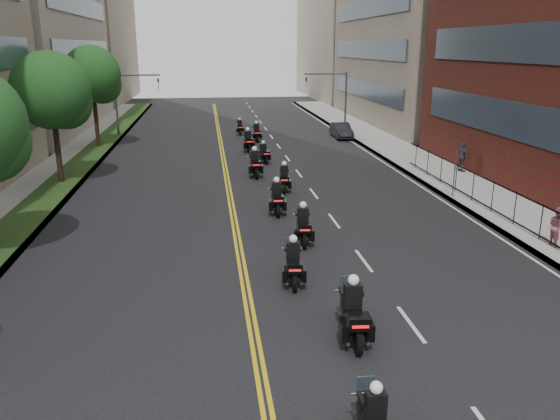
# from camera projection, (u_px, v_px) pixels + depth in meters

# --- Properties ---
(sidewalk_right) EXTENTS (4.00, 90.00, 0.15)m
(sidewalk_right) POSITION_uv_depth(u_px,v_px,m) (430.00, 168.00, 36.17)
(sidewalk_right) COLOR gray
(sidewalk_right) RESTS_ON ground
(sidewalk_left) EXTENTS (4.00, 90.00, 0.15)m
(sidewalk_left) POSITION_uv_depth(u_px,v_px,m) (52.00, 180.00, 33.12)
(sidewalk_left) COLOR gray
(sidewalk_left) RESTS_ON ground
(grass_strip) EXTENTS (2.00, 90.00, 0.04)m
(grass_strip) POSITION_uv_depth(u_px,v_px,m) (66.00, 178.00, 33.19)
(grass_strip) COLOR #183312
(grass_strip) RESTS_ON sidewalk_left
(building_right_far) EXTENTS (15.00, 28.00, 26.00)m
(building_right_far) POSITION_uv_depth(u_px,v_px,m) (360.00, 11.00, 83.94)
(building_right_far) COLOR #A29682
(building_right_far) RESTS_ON ground
(building_left_far) EXTENTS (16.00, 28.00, 26.00)m
(building_left_far) POSITION_uv_depth(u_px,v_px,m) (66.00, 9.00, 78.41)
(building_left_far) COLOR gray
(building_left_far) RESTS_ON ground
(iron_fence) EXTENTS (0.05, 28.00, 1.50)m
(iron_fence) POSITION_uv_depth(u_px,v_px,m) (527.00, 215.00, 23.47)
(iron_fence) COLOR black
(iron_fence) RESTS_ON sidewalk_right
(street_trees) EXTENTS (4.40, 38.40, 7.98)m
(street_trees) POSITION_uv_depth(u_px,v_px,m) (25.00, 106.00, 25.71)
(street_trees) COLOR black
(street_trees) RESTS_ON ground
(traffic_signal_right) EXTENTS (4.09, 0.20, 5.60)m
(traffic_signal_right) POSITION_uv_depth(u_px,v_px,m) (336.00, 92.00, 50.94)
(traffic_signal_right) COLOR #3F3F44
(traffic_signal_right) RESTS_ON ground
(traffic_signal_left) EXTENTS (4.09, 0.20, 5.60)m
(traffic_signal_left) POSITION_uv_depth(u_px,v_px,m) (127.00, 95.00, 48.52)
(traffic_signal_left) COLOR #3F3F44
(traffic_signal_left) RESTS_ON ground
(motorcycle_1) EXTENTS (0.68, 2.54, 1.88)m
(motorcycle_1) POSITION_uv_depth(u_px,v_px,m) (353.00, 315.00, 15.09)
(motorcycle_1) COLOR black
(motorcycle_1) RESTS_ON ground
(motorcycle_2) EXTENTS (0.63, 2.30, 1.70)m
(motorcycle_2) POSITION_uv_depth(u_px,v_px,m) (293.00, 264.00, 18.75)
(motorcycle_2) COLOR black
(motorcycle_2) RESTS_ON ground
(motorcycle_3) EXTENTS (0.65, 2.36, 1.74)m
(motorcycle_3) POSITION_uv_depth(u_px,v_px,m) (303.00, 227.00, 22.59)
(motorcycle_3) COLOR black
(motorcycle_3) RESTS_ON ground
(motorcycle_4) EXTENTS (0.60, 2.42, 1.78)m
(motorcycle_4) POSITION_uv_depth(u_px,v_px,m) (277.00, 199.00, 26.62)
(motorcycle_4) COLOR black
(motorcycle_4) RESTS_ON ground
(motorcycle_5) EXTENTS (0.68, 2.29, 1.69)m
(motorcycle_5) POSITION_uv_depth(u_px,v_px,m) (284.00, 179.00, 30.70)
(motorcycle_5) COLOR black
(motorcycle_5) RESTS_ON ground
(motorcycle_6) EXTENTS (0.59, 2.55, 1.88)m
(motorcycle_6) POSITION_uv_depth(u_px,v_px,m) (255.00, 165.00, 34.12)
(motorcycle_6) COLOR black
(motorcycle_6) RESTS_ON ground
(motorcycle_7) EXTENTS (0.61, 2.09, 1.54)m
(motorcycle_7) POSITION_uv_depth(u_px,v_px,m) (264.00, 154.00, 38.20)
(motorcycle_7) COLOR black
(motorcycle_7) RESTS_ON ground
(motorcycle_8) EXTENTS (0.61, 2.52, 1.86)m
(motorcycle_8) POSITION_uv_depth(u_px,v_px,m) (248.00, 142.00, 42.19)
(motorcycle_8) COLOR black
(motorcycle_8) RESTS_ON ground
(motorcycle_9) EXTENTS (0.54, 2.37, 1.75)m
(motorcycle_9) POSITION_uv_depth(u_px,v_px,m) (257.00, 133.00, 46.67)
(motorcycle_9) COLOR black
(motorcycle_9) RESTS_ON ground
(motorcycle_10) EXTENTS (0.48, 2.10, 1.55)m
(motorcycle_10) POSITION_uv_depth(u_px,v_px,m) (240.00, 128.00, 50.34)
(motorcycle_10) COLOR black
(motorcycle_10) RESTS_ON ground
(parked_sedan) EXTENTS (1.47, 4.03, 1.32)m
(parked_sedan) POSITION_uv_depth(u_px,v_px,m) (341.00, 130.00, 48.47)
(parked_sedan) COLOR black
(parked_sedan) RESTS_ON ground
(pedestrian_b) EXTENTS (0.62, 0.79, 1.59)m
(pedestrian_b) POSITION_uv_depth(u_px,v_px,m) (557.00, 227.00, 21.79)
(pedestrian_b) COLOR #97525C
(pedestrian_b) RESTS_ON sidewalk_right
(pedestrian_c) EXTENTS (0.74, 1.18, 1.87)m
(pedestrian_c) POSITION_uv_depth(u_px,v_px,m) (462.00, 157.00, 34.69)
(pedestrian_c) COLOR #3C3B42
(pedestrian_c) RESTS_ON sidewalk_right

